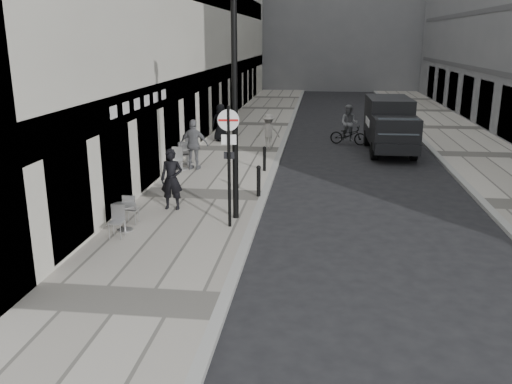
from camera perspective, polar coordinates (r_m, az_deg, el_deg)
sidewalk at (r=25.42m, az=-1.89°, el=4.46°), size 4.00×60.00×0.12m
far_sidewalk at (r=26.15m, az=22.73°, el=3.55°), size 4.00×60.00×0.12m
walking_man at (r=16.36m, az=-8.86°, el=1.33°), size 0.67×0.44×1.84m
sign_post at (r=14.37m, az=-2.88°, el=4.38°), size 0.57×0.12×3.30m
lamppost at (r=14.89m, az=-2.26°, el=10.26°), size 0.28×0.28×6.33m
bollard_near at (r=21.02m, az=0.90°, el=3.44°), size 0.12×0.12×0.89m
bollard_far at (r=17.59m, az=0.28°, el=1.07°), size 0.13×0.13×0.96m
panel_van at (r=25.77m, az=13.91°, el=7.12°), size 2.01×5.21×2.44m
cyclist at (r=27.28m, az=9.73°, el=6.54°), size 1.92×1.09×1.96m
pedestrian_a at (r=21.29m, az=-6.54°, el=4.98°), size 1.20×0.60×1.97m
pedestrian_b at (r=25.29m, az=1.31°, el=6.41°), size 1.09×0.69×1.62m
pedestrian_c at (r=27.30m, az=-3.73°, el=7.32°), size 0.96×0.69×1.84m
cafe_table_near at (r=14.88m, az=-13.71°, el=-2.38°), size 0.66×1.49×0.85m
cafe_table_mid at (r=21.42m, az=-7.92°, el=3.68°), size 0.77×1.74×0.99m
cafe_table_far at (r=22.46m, az=-7.22°, el=4.24°), size 0.75×1.70×0.97m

